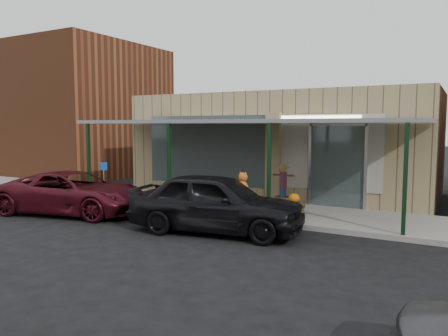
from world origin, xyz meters
The scene contains 10 objects.
ground centered at (0.00, 0.00, 0.00)m, with size 120.00×120.00×0.00m, color black.
sidewalk centered at (0.00, 3.60, 0.07)m, with size 40.00×3.20×0.15m, color gray.
storefront centered at (0.00, 8.16, 2.09)m, with size 12.00×6.25×4.20m.
awning centered at (0.00, 3.56, 3.01)m, with size 12.00×3.00×3.04m.
block_buildings_near centered at (2.01, 9.20, 3.77)m, with size 61.00×8.00×8.00m.
barrel_scarecrow centered at (1.50, 4.05, 0.66)m, with size 0.88×0.75×1.51m.
barrel_pumpkin centered at (2.26, 3.02, 0.42)m, with size 0.78×0.78×0.75m.
handicap_sign centered at (-5.00, 2.40, 1.05)m, with size 0.28×0.10×1.40m.
parked_sedan centered at (0.91, 0.60, 0.82)m, with size 5.05×2.63×1.64m.
car_maroon centered at (-4.52, 0.50, 0.70)m, with size 2.32×5.04×1.40m, color #4B0F19.
Camera 1 is at (6.82, -9.54, 2.91)m, focal length 35.00 mm.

